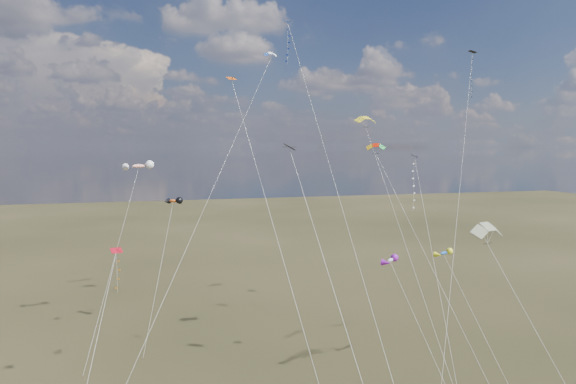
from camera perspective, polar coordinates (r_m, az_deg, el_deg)
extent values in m
cube|color=black|center=(78.73, 19.82, 14.45)|extent=(1.21, 1.24, 0.32)
cylinder|color=silver|center=(61.47, 18.49, -0.23)|extent=(20.25, 25.81, 37.32)
cube|color=#0F2151|center=(60.62, -0.03, 18.38)|extent=(0.99, 0.96, 0.37)
cylinder|color=silver|center=(45.04, 5.92, -1.36)|extent=(1.43, 30.36, 38.02)
cube|color=black|center=(40.44, 0.17, 5.02)|extent=(0.95, 1.04, 0.46)
cylinder|color=silver|center=(33.62, 6.82, -15.90)|extent=(2.32, 19.84, 24.00)
cube|color=#A80919|center=(47.28, -18.53, -6.17)|extent=(1.15, 1.11, 0.33)
cylinder|color=silver|center=(44.22, -20.96, -17.19)|extent=(3.43, 11.10, 15.05)
cube|color=#0D1853|center=(56.22, 13.86, 3.92)|extent=(0.81, 0.85, 0.33)
cylinder|color=silver|center=(51.59, 16.23, -9.16)|extent=(1.96, 13.14, 23.07)
cube|color=#C54607|center=(46.06, -6.30, 12.44)|extent=(0.93, 0.89, 0.33)
cylinder|color=silver|center=(39.40, -0.33, -8.19)|extent=(5.42, 16.08, 29.97)
cylinder|color=silver|center=(56.70, 13.05, -5.52)|extent=(2.72, 16.33, 27.51)
cylinder|color=silver|center=(62.01, -8.60, 0.18)|extent=(20.90, 25.38, 37.67)
cylinder|color=silver|center=(42.43, 28.03, -16.61)|extent=(1.81, 14.47, 17.54)
cylinder|color=silver|center=(50.10, 16.34, -8.91)|extent=(5.78, 15.49, 24.21)
ellipsoid|color=#DC5A19|center=(69.84, -12.66, -0.97)|extent=(2.44, 2.21, 1.08)
cylinder|color=silver|center=(65.84, -14.13, -8.81)|extent=(4.20, 10.89, 16.88)
cube|color=#332316|center=(63.24, -15.84, -17.42)|extent=(0.10, 0.10, 0.12)
ellipsoid|color=silver|center=(54.61, 11.32, -7.42)|extent=(2.31, 2.13, 0.88)
cylinder|color=silver|center=(53.45, 14.62, -14.64)|extent=(2.80, 8.27, 12.34)
ellipsoid|color=red|center=(73.10, -16.28, 2.78)|extent=(3.73, 2.36, 1.40)
cylinder|color=silver|center=(65.72, -18.75, -6.92)|extent=(5.89, 17.64, 21.42)
cube|color=#332316|center=(60.77, -21.88, -18.55)|extent=(0.10, 0.10, 0.12)
ellipsoid|color=#1954B5|center=(59.60, 16.94, -6.49)|extent=(2.40, 1.59, 0.82)
cylinder|color=silver|center=(57.43, 20.34, -13.39)|extent=(1.66, 10.46, 12.34)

